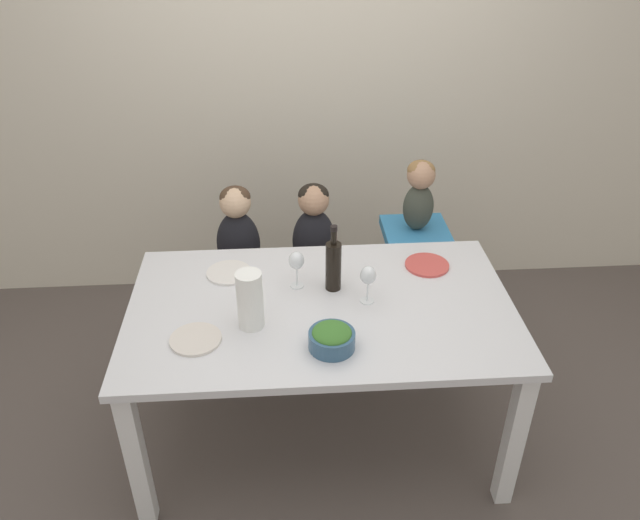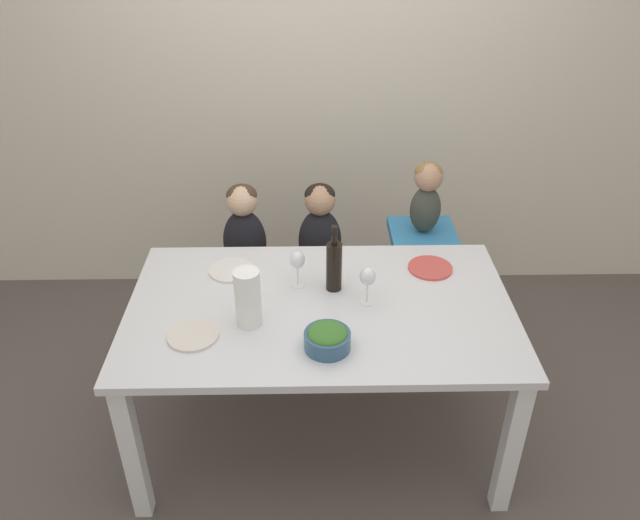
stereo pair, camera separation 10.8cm
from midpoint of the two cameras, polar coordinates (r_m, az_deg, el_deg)
ground_plane at (r=3.15m, az=1.04°, el=-15.39°), size 14.00×14.00×0.00m
wall_back at (r=3.64m, az=0.49°, el=16.66°), size 10.00×0.06×2.70m
dining_table at (r=2.69m, az=1.18°, el=-5.80°), size 1.63×0.97×0.76m
chair_far_left at (r=3.45m, az=-5.73°, el=-2.02°), size 0.40×0.40×0.47m
chair_far_center at (r=3.44m, az=0.89°, el=-1.96°), size 0.40×0.40×0.47m
chair_right_highchair at (r=3.42m, az=10.08°, el=0.35°), size 0.34×0.34×0.70m
person_child_left at (r=3.28m, az=-6.04°, el=2.83°), size 0.23×0.19×0.51m
person_child_center at (r=3.27m, az=0.94°, el=2.91°), size 0.23×0.19×0.51m
person_baby_right at (r=3.24m, az=10.69°, el=6.01°), size 0.16×0.15×0.38m
wine_bottle at (r=2.67m, az=2.45°, el=-0.44°), size 0.07×0.07×0.31m
paper_towel_roll at (r=2.48m, az=-5.37°, el=-3.50°), size 0.10×0.10×0.25m
wine_glass_near at (r=2.59m, az=5.58°, el=-1.62°), size 0.07×0.07×0.17m
wine_glass_far at (r=2.69m, az=-0.94°, el=-0.10°), size 0.07×0.07×0.17m
salad_bowl_large at (r=2.39m, az=1.98°, el=-7.17°), size 0.18×0.18×0.10m
dinner_plate_front_left at (r=2.51m, az=-10.32°, el=-6.81°), size 0.20×0.20×0.01m
dinner_plate_back_left at (r=2.87m, az=-7.05°, el=-0.96°), size 0.20×0.20×0.01m
dinner_plate_back_right at (r=2.92m, az=11.08°, el=-0.73°), size 0.20×0.20×0.01m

